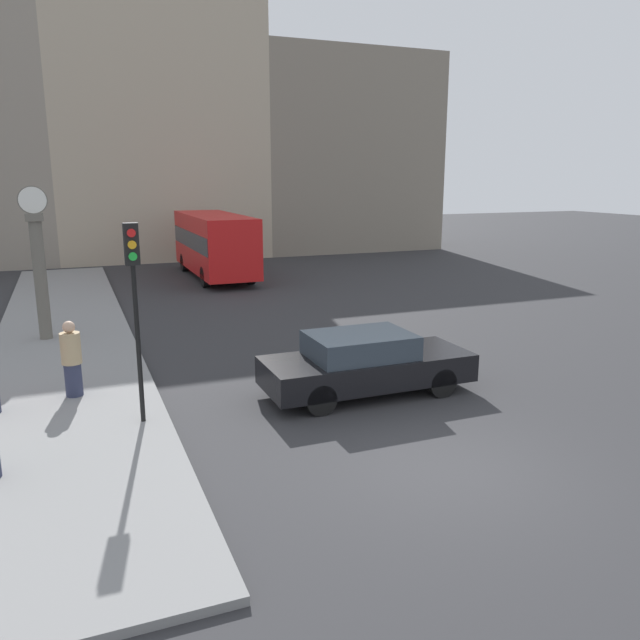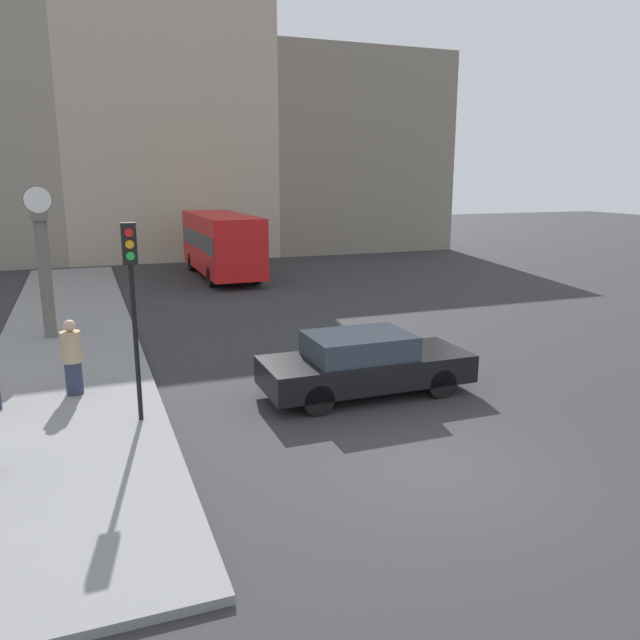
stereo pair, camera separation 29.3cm
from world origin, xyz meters
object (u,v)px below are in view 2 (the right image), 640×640
(sedan_car, at_px, (364,364))
(pedestrian_tan_coat, at_px, (72,358))
(bus_distant, at_px, (221,242))
(traffic_light_near, at_px, (132,281))
(street_clock, at_px, (44,267))

(sedan_car, height_order, pedestrian_tan_coat, pedestrian_tan_coat)
(sedan_car, relative_size, bus_distant, 0.57)
(bus_distant, xyz_separation_m, traffic_light_near, (-5.35, -17.44, 1.15))
(traffic_light_near, bearing_deg, street_clock, 103.97)
(traffic_light_near, relative_size, pedestrian_tan_coat, 2.30)
(street_clock, bearing_deg, traffic_light_near, -76.03)
(sedan_car, bearing_deg, street_clock, 131.92)
(sedan_car, xyz_separation_m, street_clock, (-6.63, 7.39, 1.49))
(sedan_car, bearing_deg, bus_distant, 88.09)
(bus_distant, height_order, pedestrian_tan_coat, bus_distant)
(bus_distant, xyz_separation_m, pedestrian_tan_coat, (-6.54, -15.42, -0.75))
(traffic_light_near, distance_m, pedestrian_tan_coat, 3.01)
(traffic_light_near, bearing_deg, bus_distant, 72.95)
(sedan_car, relative_size, pedestrian_tan_coat, 2.81)
(sedan_car, distance_m, traffic_light_near, 5.22)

